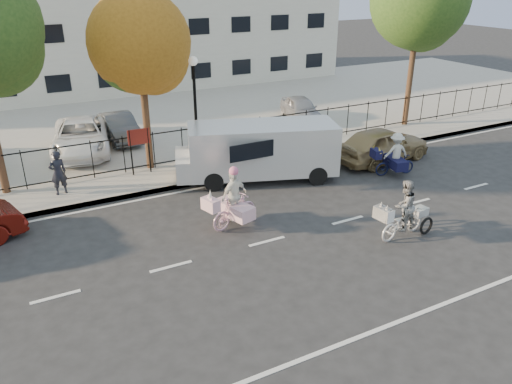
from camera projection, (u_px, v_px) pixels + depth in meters
ground at (267, 241)px, 14.93m from camera, size 120.00×120.00×0.00m
road_markings at (267, 241)px, 14.93m from camera, size 60.00×9.52×0.01m
curb at (203, 182)px, 18.99m from camera, size 60.00×0.10×0.15m
sidewalk at (193, 173)px, 19.84m from camera, size 60.00×2.20×0.15m
parking_lot at (134, 119)px, 27.05m from camera, size 60.00×15.60×0.15m
iron_fence at (182, 145)px, 20.40m from camera, size 58.00×0.06×1.50m
building at (90, 43)px, 33.97m from camera, size 34.00×10.00×6.00m
lamppost at (195, 92)px, 19.40m from camera, size 0.36×0.36×4.33m
street_sign at (139, 143)px, 19.08m from camera, size 0.85×0.06×1.80m
zebra_trike at (403, 215)px, 14.96m from camera, size 2.14×0.95×1.83m
unicorn_bike at (234, 205)px, 15.56m from camera, size 2.04×1.46×2.01m
bull_bike at (395, 158)px, 19.61m from camera, size 1.89×1.33×1.71m
white_van at (260, 150)px, 18.99m from camera, size 6.59×3.78×2.17m
gold_sedan at (382, 144)px, 21.00m from camera, size 4.49×2.12×1.48m
pedestrian at (58, 173)px, 17.47m from camera, size 0.65×0.49×1.61m
lot_car_b at (81, 137)px, 21.65m from camera, size 3.29×5.40×1.40m
lot_car_c at (120, 127)px, 23.26m from camera, size 1.37×3.73×1.22m
lot_car_d at (301, 109)px, 26.38m from camera, size 2.27×3.87×1.24m
tree_mid at (143, 47)px, 18.41m from camera, size 3.78×3.78×6.94m
tree_east at (420, 4)px, 23.73m from camera, size 4.67×4.67×8.55m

